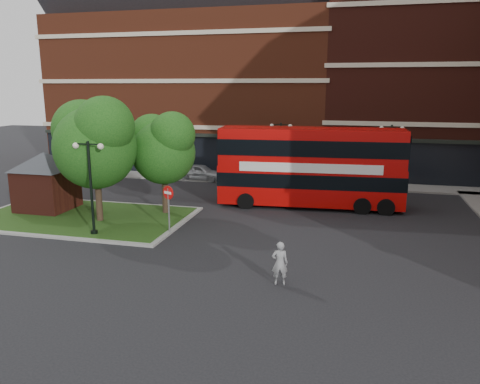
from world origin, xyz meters
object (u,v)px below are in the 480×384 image
(woman, at_px, (280,263))
(car_silver, at_px, (200,172))
(bus, at_px, (310,162))
(car_white, at_px, (341,180))

(woman, relative_size, car_silver, 0.44)
(bus, xyz_separation_m, car_silver, (-9.73, 6.52, -2.25))
(bus, relative_size, woman, 6.67)
(woman, xyz_separation_m, car_white, (1.66, 18.00, -0.11))
(woman, bearing_deg, car_silver, -74.51)
(bus, relative_size, car_white, 2.51)
(car_silver, distance_m, car_white, 11.61)
(woman, relative_size, car_white, 0.38)
(woman, bearing_deg, bus, -101.05)
(bus, distance_m, car_silver, 11.93)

